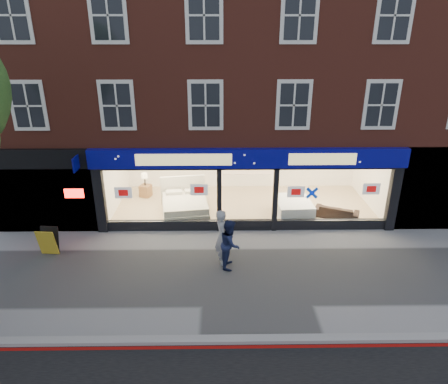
{
  "coord_description": "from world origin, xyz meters",
  "views": [
    {
      "loc": [
        -1.06,
        -10.67,
        7.23
      ],
      "look_at": [
        -0.88,
        2.5,
        1.81
      ],
      "focal_mm": 32.0,
      "sensor_mm": 36.0,
      "label": 1
    }
  ],
  "objects_px": {
    "mattress_stack": "(293,208)",
    "pedestrian_blue": "(230,244)",
    "a_board": "(48,241)",
    "display_bed": "(185,205)",
    "pedestrian_grey": "(222,237)",
    "sofa": "(337,212)"
  },
  "relations": [
    {
      "from": "sofa",
      "to": "pedestrian_blue",
      "type": "xyz_separation_m",
      "value": [
        -4.41,
        -3.37,
        0.48
      ]
    },
    {
      "from": "display_bed",
      "to": "sofa",
      "type": "relative_size",
      "value": 1.46
    },
    {
      "from": "mattress_stack",
      "to": "pedestrian_blue",
      "type": "height_order",
      "value": "pedestrian_blue"
    },
    {
      "from": "mattress_stack",
      "to": "pedestrian_blue",
      "type": "distance_m",
      "value": 4.43
    },
    {
      "from": "a_board",
      "to": "pedestrian_blue",
      "type": "xyz_separation_m",
      "value": [
        6.19,
        -0.84,
        0.34
      ]
    },
    {
      "from": "a_board",
      "to": "display_bed",
      "type": "bearing_deg",
      "value": 39.4
    },
    {
      "from": "pedestrian_blue",
      "to": "mattress_stack",
      "type": "bearing_deg",
      "value": -30.33
    },
    {
      "from": "mattress_stack",
      "to": "sofa",
      "type": "bearing_deg",
      "value": -4.88
    },
    {
      "from": "display_bed",
      "to": "pedestrian_grey",
      "type": "xyz_separation_m",
      "value": [
        1.51,
        -3.63,
        0.49
      ]
    },
    {
      "from": "display_bed",
      "to": "mattress_stack",
      "type": "distance_m",
      "value": 4.44
    },
    {
      "from": "sofa",
      "to": "a_board",
      "type": "xyz_separation_m",
      "value": [
        -10.6,
        -2.54,
        0.14
      ]
    },
    {
      "from": "mattress_stack",
      "to": "sofa",
      "type": "height_order",
      "value": "mattress_stack"
    },
    {
      "from": "pedestrian_blue",
      "to": "display_bed",
      "type": "bearing_deg",
      "value": 31.36
    },
    {
      "from": "sofa",
      "to": "pedestrian_grey",
      "type": "distance_m",
      "value": 5.66
    },
    {
      "from": "mattress_stack",
      "to": "a_board",
      "type": "relative_size",
      "value": 1.86
    },
    {
      "from": "mattress_stack",
      "to": "a_board",
      "type": "height_order",
      "value": "a_board"
    },
    {
      "from": "mattress_stack",
      "to": "a_board",
      "type": "xyz_separation_m",
      "value": [
        -8.85,
        -2.68,
        0.05
      ]
    },
    {
      "from": "sofa",
      "to": "mattress_stack",
      "type": "bearing_deg",
      "value": 19.88
    },
    {
      "from": "a_board",
      "to": "pedestrian_blue",
      "type": "distance_m",
      "value": 6.26
    },
    {
      "from": "a_board",
      "to": "pedestrian_grey",
      "type": "bearing_deg",
      "value": -0.81
    },
    {
      "from": "mattress_stack",
      "to": "pedestrian_grey",
      "type": "bearing_deg",
      "value": -131.58
    },
    {
      "from": "display_bed",
      "to": "mattress_stack",
      "type": "bearing_deg",
      "value": -13.08
    }
  ]
}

